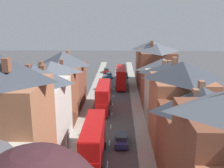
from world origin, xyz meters
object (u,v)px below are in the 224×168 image
double_decker_bus_far_approaching (121,77)px  car_parked_left_b (121,139)px  car_near_silver (107,88)px  street_lamp (69,153)px  double_decker_bus_lead (103,96)px  car_parked_right_a (106,70)px  double_decker_bus_mid_street (93,141)px  car_parked_left_a (125,75)px  car_near_blue (109,75)px

double_decker_bus_far_approaching → car_parked_left_b: (0.01, -32.72, -1.97)m
car_near_silver → street_lamp: size_ratio=0.73×
double_decker_bus_lead → street_lamp: street_lamp is taller
double_decker_bus_far_approaching → car_near_silver: 5.96m
street_lamp → car_parked_right_a: bearing=88.9°
double_decker_bus_mid_street → car_near_silver: (0.01, 33.11, -1.99)m
double_decker_bus_lead → double_decker_bus_mid_street: (0.00, -19.75, 0.00)m
double_decker_bus_mid_street → car_parked_left_a: double_decker_bus_mid_street is taller
car_near_blue → car_near_silver: size_ratio=1.00×
car_parked_left_b → street_lamp: street_lamp is taller
double_decker_bus_far_approaching → car_parked_left_a: double_decker_bus_far_approaching is taller
car_near_blue → double_decker_bus_far_approaching: bearing=-71.8°
car_near_blue → car_near_silver: bearing=-90.0°
double_decker_bus_lead → car_near_silver: double_decker_bus_lead is taller
car_near_silver → car_parked_left_b: 28.62m
car_parked_right_a → street_lamp: bearing=-91.1°
double_decker_bus_lead → double_decker_bus_far_approaching: (3.60, 17.69, 0.00)m
street_lamp → car_parked_left_b: bearing=54.3°
car_near_silver → street_lamp: (-2.45, -36.80, 2.42)m
car_near_silver → double_decker_bus_far_approaching: bearing=50.3°
double_decker_bus_far_approaching → street_lamp: 41.57m
double_decker_bus_mid_street → car_parked_left_b: 6.26m
car_near_blue → street_lamp: size_ratio=0.72×
car_near_blue → car_parked_left_b: car_near_blue is taller
car_parked_right_a → car_near_silver: bearing=-86.8°
double_decker_bus_lead → car_parked_left_a: 29.64m
double_decker_bus_lead → double_decker_bus_far_approaching: same height
double_decker_bus_mid_street → street_lamp: bearing=-123.4°
double_decker_bus_lead → street_lamp: size_ratio=1.96×
double_decker_bus_mid_street → car_parked_right_a: size_ratio=2.56×
double_decker_bus_far_approaching → car_parked_left_b: size_ratio=2.40×
double_decker_bus_lead → double_decker_bus_mid_street: size_ratio=1.00×
car_near_blue → car_parked_left_a: size_ratio=1.04×
car_parked_left_a → car_parked_left_b: (-1.30, -44.20, 0.00)m
car_near_blue → car_parked_left_b: 43.77m
car_near_blue → car_near_silver: (-0.00, -15.23, -0.02)m
double_decker_bus_mid_street → car_parked_left_a: 49.20m
double_decker_bus_lead → car_near_blue: double_decker_bus_lead is taller
car_near_blue → car_parked_right_a: car_near_blue is taller
car_near_blue → car_parked_left_a: car_parked_left_a is taller
double_decker_bus_far_approaching → car_parked_right_a: 19.41m
car_parked_left_a → car_parked_left_b: size_ratio=0.85×
double_decker_bus_far_approaching → street_lamp: bearing=-98.4°
car_parked_left_a → car_parked_left_b: 44.22m
car_near_silver → car_parked_left_b: size_ratio=0.89×
double_decker_bus_far_approaching → street_lamp: (-6.04, -41.13, 0.43)m
car_parked_right_a → street_lamp: size_ratio=0.77×
car_parked_left_a → street_lamp: 53.17m
double_decker_bus_mid_street → car_near_blue: bearing=90.0°
double_decker_bus_far_approaching → car_near_blue: bearing=108.2°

